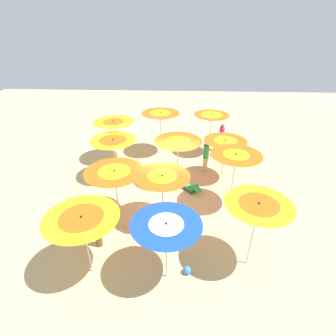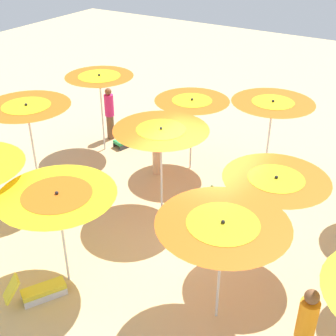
{
  "view_description": "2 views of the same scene",
  "coord_description": "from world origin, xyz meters",
  "px_view_note": "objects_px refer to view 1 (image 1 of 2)",
  "views": [
    {
      "loc": [
        10.02,
        0.35,
        7.2
      ],
      "look_at": [
        -0.31,
        -0.12,
        1.24
      ],
      "focal_mm": 28.36,
      "sensor_mm": 36.0,
      "label": 1
    },
    {
      "loc": [
        4.0,
        -7.65,
        6.65
      ],
      "look_at": [
        -0.83,
        0.12,
        1.38
      ],
      "focal_mm": 48.88,
      "sensor_mm": 36.0,
      "label": 2
    }
  ],
  "objects_px": {
    "lounger_0": "(221,153)",
    "beach_umbrella_0": "(114,125)",
    "beach_umbrella_5": "(178,145)",
    "beach_umbrella_9": "(225,144)",
    "beach_umbrella_7": "(166,228)",
    "beachgoer_0": "(206,156)",
    "beach_umbrella_6": "(162,180)",
    "beachgoer_1": "(221,137)",
    "lounger_2": "(189,187)",
    "beach_umbrella_1": "(113,143)",
    "beach_ball": "(187,270)",
    "beach_umbrella_10": "(236,158)",
    "beach_umbrella_11": "(258,210)",
    "beach_umbrella_3": "(82,221)",
    "beach_umbrella_2": "(115,176)",
    "lounger_1": "(104,172)",
    "beachgoer_2": "(96,225)",
    "beach_umbrella_4": "(161,116)"
  },
  "relations": [
    {
      "from": "beach_umbrella_0",
      "to": "beach_umbrella_3",
      "type": "xyz_separation_m",
      "value": [
        7.7,
        0.82,
        -0.0
      ]
    },
    {
      "from": "lounger_0",
      "to": "beach_umbrella_0",
      "type": "bearing_deg",
      "value": 21.67
    },
    {
      "from": "lounger_0",
      "to": "beach_umbrella_2",
      "type": "bearing_deg",
      "value": 64.44
    },
    {
      "from": "beach_umbrella_5",
      "to": "beach_umbrella_6",
      "type": "relative_size",
      "value": 1.04
    },
    {
      "from": "beach_umbrella_5",
      "to": "beach_umbrella_7",
      "type": "relative_size",
      "value": 1.02
    },
    {
      "from": "beach_umbrella_11",
      "to": "beach_umbrella_3",
      "type": "bearing_deg",
      "value": -83.68
    },
    {
      "from": "beach_umbrella_7",
      "to": "beach_umbrella_9",
      "type": "bearing_deg",
      "value": 157.5
    },
    {
      "from": "lounger_2",
      "to": "beachgoer_2",
      "type": "relative_size",
      "value": 0.64
    },
    {
      "from": "lounger_2",
      "to": "beach_ball",
      "type": "relative_size",
      "value": 4.32
    },
    {
      "from": "beach_umbrella_5",
      "to": "beach_umbrella_9",
      "type": "height_order",
      "value": "beach_umbrella_5"
    },
    {
      "from": "lounger_2",
      "to": "beachgoer_0",
      "type": "xyz_separation_m",
      "value": [
        -1.8,
        0.88,
        0.74
      ]
    },
    {
      "from": "beach_umbrella_4",
      "to": "beach_umbrella_9",
      "type": "bearing_deg",
      "value": 49.74
    },
    {
      "from": "beach_umbrella_10",
      "to": "lounger_2",
      "type": "height_order",
      "value": "beach_umbrella_10"
    },
    {
      "from": "beach_umbrella_7",
      "to": "beach_ball",
      "type": "xyz_separation_m",
      "value": [
        -0.15,
        0.66,
        -1.89
      ]
    },
    {
      "from": "beach_umbrella_10",
      "to": "lounger_1",
      "type": "distance_m",
      "value": 6.81
    },
    {
      "from": "beach_umbrella_2",
      "to": "beach_umbrella_11",
      "type": "xyz_separation_m",
      "value": [
        2.21,
        4.76,
        0.32
      ]
    },
    {
      "from": "beach_umbrella_6",
      "to": "lounger_1",
      "type": "distance_m",
      "value": 4.99
    },
    {
      "from": "beach_umbrella_9",
      "to": "beach_umbrella_4",
      "type": "bearing_deg",
      "value": -130.26
    },
    {
      "from": "lounger_0",
      "to": "beachgoer_2",
      "type": "relative_size",
      "value": 0.65
    },
    {
      "from": "beach_umbrella_6",
      "to": "beachgoer_1",
      "type": "distance_m",
      "value": 7.33
    },
    {
      "from": "beach_umbrella_0",
      "to": "beach_umbrella_9",
      "type": "bearing_deg",
      "value": 72.64
    },
    {
      "from": "beach_umbrella_1",
      "to": "beach_umbrella_6",
      "type": "relative_size",
      "value": 1.01
    },
    {
      "from": "beach_umbrella_7",
      "to": "beachgoer_0",
      "type": "height_order",
      "value": "beach_umbrella_7"
    },
    {
      "from": "beach_umbrella_0",
      "to": "beach_umbrella_6",
      "type": "bearing_deg",
      "value": 29.73
    },
    {
      "from": "beach_umbrella_10",
      "to": "beach_umbrella_11",
      "type": "distance_m",
      "value": 3.14
    },
    {
      "from": "beach_umbrella_7",
      "to": "beach_umbrella_9",
      "type": "relative_size",
      "value": 1.04
    },
    {
      "from": "lounger_1",
      "to": "beachgoer_1",
      "type": "relative_size",
      "value": 0.67
    },
    {
      "from": "beach_umbrella_11",
      "to": "lounger_2",
      "type": "relative_size",
      "value": 2.18
    },
    {
      "from": "beachgoer_2",
      "to": "beach_ball",
      "type": "bearing_deg",
      "value": 33.58
    },
    {
      "from": "beachgoer_0",
      "to": "beach_umbrella_5",
      "type": "bearing_deg",
      "value": 20.06
    },
    {
      "from": "beachgoer_0",
      "to": "beach_ball",
      "type": "bearing_deg",
      "value": 64.23
    },
    {
      "from": "beach_umbrella_11",
      "to": "lounger_0",
      "type": "xyz_separation_m",
      "value": [
        -7.76,
        0.13,
        -2.07
      ]
    },
    {
      "from": "beach_umbrella_5",
      "to": "beach_umbrella_10",
      "type": "relative_size",
      "value": 0.9
    },
    {
      "from": "beach_umbrella_7",
      "to": "lounger_0",
      "type": "distance_m",
      "value": 9.04
    },
    {
      "from": "beach_umbrella_6",
      "to": "beachgoer_0",
      "type": "relative_size",
      "value": 1.24
    },
    {
      "from": "beach_umbrella_9",
      "to": "lounger_0",
      "type": "height_order",
      "value": "beach_umbrella_9"
    },
    {
      "from": "beach_umbrella_6",
      "to": "beach_umbrella_11",
      "type": "distance_m",
      "value": 3.55
    },
    {
      "from": "beach_umbrella_7",
      "to": "lounger_1",
      "type": "distance_m",
      "value": 7.18
    },
    {
      "from": "beach_umbrella_1",
      "to": "beach_umbrella_7",
      "type": "distance_m",
      "value": 6.5
    },
    {
      "from": "beach_umbrella_2",
      "to": "beach_umbrella_5",
      "type": "xyz_separation_m",
      "value": [
        -2.71,
        2.36,
        0.06
      ]
    },
    {
      "from": "beach_umbrella_4",
      "to": "beach_umbrella_6",
      "type": "xyz_separation_m",
      "value": [
        6.14,
        0.49,
        -0.33
      ]
    },
    {
      "from": "lounger_2",
      "to": "beachgoer_1",
      "type": "bearing_deg",
      "value": -66.15
    },
    {
      "from": "beach_umbrella_11",
      "to": "beach_umbrella_2",
      "type": "bearing_deg",
      "value": -114.93
    },
    {
      "from": "beachgoer_0",
      "to": "beachgoer_2",
      "type": "xyz_separation_m",
      "value": [
        5.44,
        -4.17,
        0.02
      ]
    },
    {
      "from": "beach_umbrella_6",
      "to": "beach_umbrella_10",
      "type": "xyz_separation_m",
      "value": [
        -1.17,
        2.84,
        0.36
      ]
    },
    {
      "from": "beach_umbrella_6",
      "to": "beach_umbrella_7",
      "type": "height_order",
      "value": "beach_umbrella_7"
    },
    {
      "from": "beach_umbrella_1",
      "to": "lounger_2",
      "type": "height_order",
      "value": "beach_umbrella_1"
    },
    {
      "from": "beach_umbrella_5",
      "to": "lounger_0",
      "type": "height_order",
      "value": "beach_umbrella_5"
    },
    {
      "from": "beach_umbrella_1",
      "to": "lounger_2",
      "type": "bearing_deg",
      "value": 74.65
    },
    {
      "from": "beach_umbrella_5",
      "to": "beach_umbrella_11",
      "type": "xyz_separation_m",
      "value": [
        4.92,
        2.4,
        0.25
      ]
    }
  ]
}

